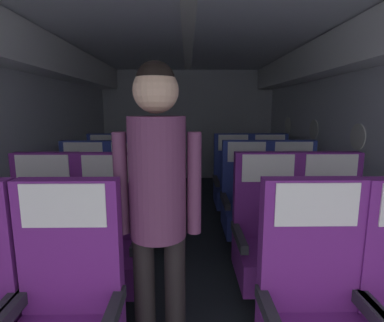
{
  "coord_description": "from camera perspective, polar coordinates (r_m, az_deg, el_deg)",
  "views": [
    {
      "loc": [
        -0.01,
        0.2,
        1.4
      ],
      "look_at": [
        0.03,
        2.97,
        0.91
      ],
      "focal_mm": 27.87,
      "sensor_mm": 36.0,
      "label": 1
    }
  ],
  "objects": [
    {
      "name": "fuselage_shell",
      "position": [
        3.14,
        -0.7,
        13.2
      ],
      "size": [
        3.47,
        6.19,
        2.19
      ],
      "color": "silver",
      "rests_on": "ground"
    },
    {
      "name": "seat_b_right_aisle",
      "position": [
        2.44,
        25.17,
        -13.7
      ],
      "size": [
        0.5,
        0.5,
        1.08
      ],
      "color": "#38383D",
      "rests_on": "ground"
    },
    {
      "name": "seat_c_left_aisle",
      "position": [
        3.01,
        -11.6,
        -8.48
      ],
      "size": [
        0.5,
        0.5,
        1.08
      ],
      "color": "#38383D",
      "rests_on": "ground"
    },
    {
      "name": "seat_b_left_aisle",
      "position": [
        2.27,
        -15.63,
        -14.93
      ],
      "size": [
        0.5,
        0.5,
        1.08
      ],
      "color": "#38383D",
      "rests_on": "ground"
    },
    {
      "name": "seat_c_left_window",
      "position": [
        3.13,
        -20.07,
        -8.16
      ],
      "size": [
        0.5,
        0.5,
        1.08
      ],
      "color": "#38383D",
      "rests_on": "ground"
    },
    {
      "name": "seat_b_right_window",
      "position": [
        2.29,
        14.4,
        -14.68
      ],
      "size": [
        0.5,
        0.5,
        1.08
      ],
      "color": "#38383D",
      "rests_on": "ground"
    },
    {
      "name": "seat_d_left_window",
      "position": [
        3.91,
        -16.21,
        -4.36
      ],
      "size": [
        0.5,
        0.5,
        1.08
      ],
      "color": "#38383D",
      "rests_on": "ground"
    },
    {
      "name": "seat_c_right_window",
      "position": [
        3.03,
        10.43,
        -8.27
      ],
      "size": [
        0.5,
        0.5,
        1.08
      ],
      "color": "#38383D",
      "rests_on": "ground"
    },
    {
      "name": "seat_d_right_window",
      "position": [
        3.8,
        7.9,
        -4.46
      ],
      "size": [
        0.5,
        0.5,
        1.08
      ],
      "color": "#38383D",
      "rests_on": "ground"
    },
    {
      "name": "seat_c_right_aisle",
      "position": [
        3.15,
        18.92,
        -7.95
      ],
      "size": [
        0.5,
        0.5,
        1.08
      ],
      "color": "#38383D",
      "rests_on": "ground"
    },
    {
      "name": "ground",
      "position": [
        3.2,
        -0.63,
        -16.09
      ],
      "size": [
        3.59,
        6.54,
        0.02
      ],
      "primitive_type": "cube",
      "color": "#23282D"
    },
    {
      "name": "flight_attendant",
      "position": [
        1.49,
        -6.57,
        -5.66
      ],
      "size": [
        0.43,
        0.28,
        1.61
      ],
      "rotation": [
        0.0,
        0.0,
        2.83
      ],
      "color": "black",
      "rests_on": "ground"
    },
    {
      "name": "seat_d_left_aisle",
      "position": [
        3.79,
        -9.47,
        -4.55
      ],
      "size": [
        0.5,
        0.5,
        1.08
      ],
      "color": "#38383D",
      "rests_on": "ground"
    },
    {
      "name": "seat_d_right_aisle",
      "position": [
        3.89,
        14.7,
        -4.35
      ],
      "size": [
        0.5,
        0.5,
        1.08
      ],
      "color": "#38383D",
      "rests_on": "ground"
    },
    {
      "name": "seat_b_left_window",
      "position": [
        2.45,
        -26.68,
        -13.78
      ],
      "size": [
        0.5,
        0.5,
        1.08
      ],
      "color": "#38383D",
      "rests_on": "ground"
    }
  ]
}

